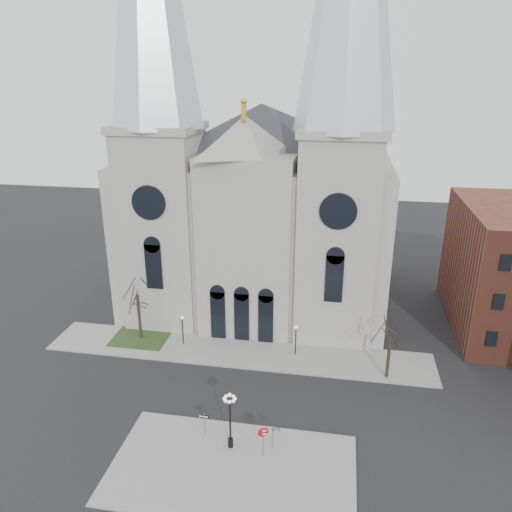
% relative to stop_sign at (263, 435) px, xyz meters
% --- Properties ---
extents(ground, '(160.00, 160.00, 0.00)m').
position_rel_stop_sign_xyz_m(ground, '(-5.03, 3.33, -2.05)').
color(ground, black).
rests_on(ground, ground).
extents(sidewalk_near, '(18.00, 10.00, 0.14)m').
position_rel_stop_sign_xyz_m(sidewalk_near, '(-2.03, -1.67, -1.98)').
color(sidewalk_near, gray).
rests_on(sidewalk_near, ground).
extents(sidewalk_far, '(40.00, 6.00, 0.14)m').
position_rel_stop_sign_xyz_m(sidewalk_far, '(-5.03, 14.33, -1.98)').
color(sidewalk_far, gray).
rests_on(sidewalk_far, ground).
extents(grass_patch, '(6.00, 5.00, 0.18)m').
position_rel_stop_sign_xyz_m(grass_patch, '(-16.03, 15.33, -1.96)').
color(grass_patch, '#293F1B').
rests_on(grass_patch, ground).
extents(cathedral, '(33.00, 26.66, 54.00)m').
position_rel_stop_sign_xyz_m(cathedral, '(-5.03, 26.19, 16.43)').
color(cathedral, '#A29E97').
rests_on(cathedral, ground).
extents(tree_left, '(3.20, 3.20, 7.50)m').
position_rel_stop_sign_xyz_m(tree_left, '(-16.03, 15.33, 3.54)').
color(tree_left, black).
rests_on(tree_left, ground).
extents(tree_right, '(3.20, 3.20, 6.00)m').
position_rel_stop_sign_xyz_m(tree_right, '(9.97, 12.33, 2.42)').
color(tree_right, black).
rests_on(tree_right, ground).
extents(ped_lamp_left, '(0.32, 0.32, 3.26)m').
position_rel_stop_sign_xyz_m(ped_lamp_left, '(-11.03, 14.83, 0.28)').
color(ped_lamp_left, black).
rests_on(ped_lamp_left, sidewalk_far).
extents(ped_lamp_right, '(0.32, 0.32, 3.26)m').
position_rel_stop_sign_xyz_m(ped_lamp_right, '(0.97, 14.83, 0.28)').
color(ped_lamp_right, black).
rests_on(ped_lamp_right, sidewalk_far).
extents(stop_sign, '(0.97, 0.11, 2.70)m').
position_rel_stop_sign_xyz_m(stop_sign, '(0.00, 0.00, 0.00)').
color(stop_sign, slate).
rests_on(stop_sign, sidewalk_near).
extents(globe_lamp, '(1.25, 1.25, 4.95)m').
position_rel_stop_sign_xyz_m(globe_lamp, '(-2.63, 0.51, 1.20)').
color(globe_lamp, black).
rests_on(globe_lamp, sidewalk_near).
extents(one_way_sign, '(0.85, 0.08, 1.93)m').
position_rel_stop_sign_xyz_m(one_way_sign, '(-4.99, 1.57, -0.58)').
color(one_way_sign, slate).
rests_on(one_way_sign, sidewalk_near).
extents(street_name_sign, '(0.62, 0.18, 1.97)m').
position_rel_stop_sign_xyz_m(street_name_sign, '(0.65, 0.98, -0.72)').
color(street_name_sign, slate).
rests_on(street_name_sign, sidewalk_near).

